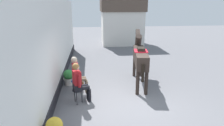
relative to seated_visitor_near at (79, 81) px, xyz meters
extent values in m
plane|color=slate|center=(1.59, 2.80, -0.78)|extent=(40.00, 40.00, 0.00)
cube|color=white|center=(-0.96, 1.30, 0.92)|extent=(0.30, 14.00, 3.40)
cube|color=black|center=(-0.94, 1.30, -0.60)|extent=(0.34, 14.00, 0.36)
cube|color=silver|center=(2.99, 9.99, 0.52)|extent=(3.20, 2.40, 2.60)
cube|color=brown|center=(2.99, 9.99, 2.27)|extent=(3.40, 2.60, 0.90)
cylinder|color=black|center=(-0.06, -0.02, -0.31)|extent=(0.34, 0.34, 0.03)
cylinder|color=black|center=(0.07, 0.02, -0.55)|extent=(0.02, 0.02, 0.45)
cylinder|color=black|center=(-0.17, 0.07, -0.55)|extent=(0.02, 0.02, 0.45)
cylinder|color=black|center=(-0.09, -0.16, -0.55)|extent=(0.02, 0.02, 0.45)
cube|color=black|center=(-0.06, -0.02, -0.20)|extent=(0.33, 0.38, 0.20)
cube|color=maroon|center=(-0.06, -0.02, 0.12)|extent=(0.32, 0.39, 0.44)
sphere|color=tan|center=(-0.06, -0.02, 0.47)|extent=(0.20, 0.20, 0.20)
sphere|color=olive|center=(-0.08, -0.03, 0.50)|extent=(0.22, 0.22, 0.22)
cylinder|color=black|center=(0.09, 0.12, -0.25)|extent=(0.40, 0.24, 0.13)
cylinder|color=black|center=(0.27, 0.18, -0.55)|extent=(0.11, 0.11, 0.46)
cylinder|color=black|center=(0.14, -0.04, -0.25)|extent=(0.40, 0.24, 0.13)
cylinder|color=black|center=(0.32, 0.03, -0.55)|extent=(0.11, 0.11, 0.46)
cylinder|color=maroon|center=(-0.11, 0.18, 0.07)|extent=(0.09, 0.09, 0.42)
cylinder|color=maroon|center=(0.02, -0.20, 0.07)|extent=(0.09, 0.09, 0.42)
cylinder|color=#194C99|center=(-0.17, 0.79, -0.31)|extent=(0.34, 0.34, 0.03)
cylinder|color=black|center=(-0.03, 0.80, -0.55)|extent=(0.02, 0.02, 0.45)
cylinder|color=black|center=(-0.25, 0.90, -0.55)|extent=(0.02, 0.02, 0.45)
cylinder|color=black|center=(-0.22, 0.66, -0.55)|extent=(0.02, 0.02, 0.45)
cube|color=brown|center=(-0.17, 0.79, -0.20)|extent=(0.27, 0.34, 0.20)
cube|color=maroon|center=(-0.17, 0.79, 0.12)|extent=(0.26, 0.36, 0.44)
sphere|color=tan|center=(-0.17, 0.79, 0.47)|extent=(0.20, 0.20, 0.20)
sphere|color=#B2A38E|center=(-0.19, 0.78, 0.50)|extent=(0.22, 0.22, 0.22)
cylinder|color=brown|center=(0.01, 0.89, -0.25)|extent=(0.39, 0.17, 0.13)
cylinder|color=brown|center=(0.20, 0.91, -0.55)|extent=(0.11, 0.11, 0.46)
cylinder|color=brown|center=(0.03, 0.73, -0.25)|extent=(0.39, 0.17, 0.13)
cylinder|color=brown|center=(0.22, 0.75, -0.55)|extent=(0.11, 0.11, 0.46)
cylinder|color=maroon|center=(-0.17, 0.99, 0.07)|extent=(0.09, 0.09, 0.42)
cylinder|color=maroon|center=(-0.13, 0.59, 0.07)|extent=(0.09, 0.09, 0.42)
cube|color=#2D231E|center=(2.36, 1.34, 0.38)|extent=(0.77, 2.24, 0.52)
cylinder|color=#2D231E|center=(2.36, 2.33, -0.33)|extent=(0.13, 0.13, 0.90)
cylinder|color=#2D231E|center=(2.66, 2.28, -0.33)|extent=(0.13, 0.13, 0.90)
cylinder|color=#2D231E|center=(2.06, 0.41, -0.33)|extent=(0.13, 0.13, 0.90)
cylinder|color=#2D231E|center=(2.36, 0.36, -0.33)|extent=(0.13, 0.13, 0.90)
cylinder|color=#2D231E|center=(2.54, 2.52, 0.77)|extent=(0.37, 0.67, 0.73)
cube|color=#2D231E|center=(2.60, 2.86, 1.08)|extent=(0.26, 0.55, 0.40)
cube|color=black|center=(2.54, 2.50, 0.91)|extent=(0.14, 0.63, 0.48)
cylinder|color=black|center=(2.18, 0.21, 0.11)|extent=(0.11, 0.11, 0.65)
cube|color=red|center=(2.34, 1.24, 0.66)|extent=(0.59, 0.67, 0.03)
cube|color=black|center=(2.34, 1.24, 0.73)|extent=(0.34, 0.48, 0.12)
sphere|color=gold|center=(-0.50, -1.93, -0.34)|extent=(0.40, 0.40, 0.40)
cylinder|color=beige|center=(-0.52, 1.61, -0.64)|extent=(0.34, 0.34, 0.28)
cylinder|color=beige|center=(-0.52, 1.61, -0.52)|extent=(0.43, 0.43, 0.04)
sphere|color=#2D7A38|center=(-0.52, 1.61, -0.34)|extent=(0.40, 0.40, 0.40)
cube|color=brown|center=(-0.06, 1.43, -0.68)|extent=(0.30, 0.20, 0.20)
camera|label=1|loc=(0.40, -6.13, 2.41)|focal=31.98mm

